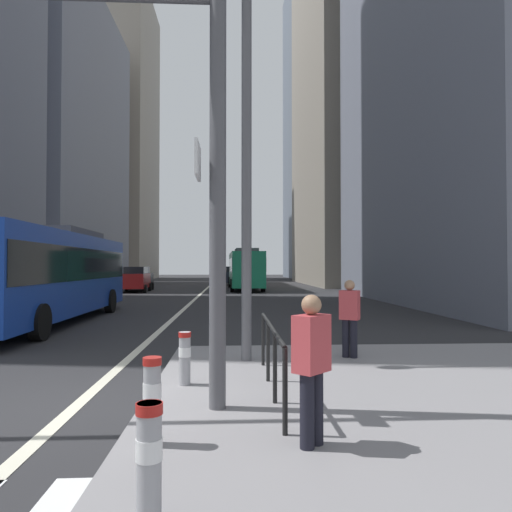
% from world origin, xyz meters
% --- Properties ---
extents(ground_plane, '(160.00, 160.00, 0.00)m').
position_xyz_m(ground_plane, '(0.00, 20.00, 0.00)').
color(ground_plane, '#28282B').
extents(median_island, '(9.00, 10.00, 0.15)m').
position_xyz_m(median_island, '(5.50, -1.00, 0.07)').
color(median_island, gray).
rests_on(median_island, ground).
extents(lane_centre_line, '(0.20, 80.00, 0.01)m').
position_xyz_m(lane_centre_line, '(0.00, 30.00, 0.01)').
color(lane_centre_line, beige).
rests_on(lane_centre_line, ground).
extents(office_tower_left_mid, '(10.13, 23.93, 29.44)m').
position_xyz_m(office_tower_left_mid, '(-16.00, 41.50, 14.72)').
color(office_tower_left_mid, slate).
rests_on(office_tower_left_mid, ground).
extents(office_tower_left_far, '(11.58, 17.06, 43.24)m').
position_xyz_m(office_tower_left_far, '(-16.00, 65.07, 21.62)').
color(office_tower_left_far, gray).
rests_on(office_tower_left_far, ground).
extents(office_tower_right_mid, '(13.44, 22.07, 49.75)m').
position_xyz_m(office_tower_right_mid, '(17.00, 44.28, 24.87)').
color(office_tower_right_mid, gray).
rests_on(office_tower_right_mid, ground).
extents(office_tower_right_far, '(10.67, 20.93, 50.36)m').
position_xyz_m(office_tower_right_far, '(17.00, 68.43, 25.18)').
color(office_tower_right_far, slate).
rests_on(office_tower_right_far, ground).
extents(city_bus_blue_oncoming, '(2.79, 11.87, 3.40)m').
position_xyz_m(city_bus_blue_oncoming, '(-4.16, 9.68, 1.84)').
color(city_bus_blue_oncoming, '#14389E').
rests_on(city_bus_blue_oncoming, ground).
extents(city_bus_red_receding, '(2.92, 10.83, 3.40)m').
position_xyz_m(city_bus_red_receding, '(3.35, 32.63, 1.84)').
color(city_bus_red_receding, '#198456').
rests_on(city_bus_red_receding, ground).
extents(car_oncoming_mid, '(2.19, 4.12, 1.94)m').
position_xyz_m(car_oncoming_mid, '(-5.17, 29.37, 0.99)').
color(car_oncoming_mid, maroon).
rests_on(car_oncoming_mid, ground).
extents(car_receding_near, '(2.11, 4.54, 1.94)m').
position_xyz_m(car_receding_near, '(2.36, 42.29, 0.99)').
color(car_receding_near, '#232838').
rests_on(car_receding_near, ground).
extents(car_receding_far, '(2.17, 4.31, 1.94)m').
position_xyz_m(car_receding_far, '(2.25, 49.60, 0.99)').
color(car_receding_far, '#B2A899').
rests_on(car_receding_far, ground).
extents(car_oncoming_far, '(2.11, 4.58, 1.94)m').
position_xyz_m(car_oncoming_far, '(-5.43, 31.36, 0.99)').
color(car_oncoming_far, black).
rests_on(car_oncoming_far, ground).
extents(traffic_signal_gantry, '(6.80, 0.65, 6.00)m').
position_xyz_m(traffic_signal_gantry, '(-0.27, -0.78, 4.14)').
color(traffic_signal_gantry, '#515156').
rests_on(traffic_signal_gantry, median_island).
extents(street_lamp_post, '(5.50, 0.32, 8.00)m').
position_xyz_m(street_lamp_post, '(2.50, 2.29, 5.28)').
color(street_lamp_post, '#56565B').
rests_on(street_lamp_post, median_island).
extents(bollard_left, '(0.20, 0.20, 0.87)m').
position_xyz_m(bollard_left, '(1.62, -3.50, 0.63)').
color(bollard_left, '#99999E').
rests_on(bollard_left, median_island).
extents(bollard_right, '(0.20, 0.20, 0.90)m').
position_xyz_m(bollard_right, '(1.39, -1.99, 0.65)').
color(bollard_right, '#99999E').
rests_on(bollard_right, median_island).
extents(bollard_back, '(0.20, 0.20, 0.82)m').
position_xyz_m(bollard_back, '(1.48, 0.46, 0.61)').
color(bollard_back, '#99999E').
rests_on(bollard_back, median_island).
extents(pedestrian_railing, '(0.06, 3.66, 0.98)m').
position_xyz_m(pedestrian_railing, '(2.80, 0.02, 0.86)').
color(pedestrian_railing, black).
rests_on(pedestrian_railing, median_island).
extents(pedestrian_waiting, '(0.44, 0.44, 1.56)m').
position_xyz_m(pedestrian_waiting, '(3.04, -2.11, 1.00)').
color(pedestrian_waiting, black).
rests_on(pedestrian_waiting, median_island).
extents(pedestrian_walking, '(0.45, 0.40, 1.57)m').
position_xyz_m(pedestrian_walking, '(4.60, 2.47, 1.01)').
color(pedestrian_walking, black).
rests_on(pedestrian_walking, median_island).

